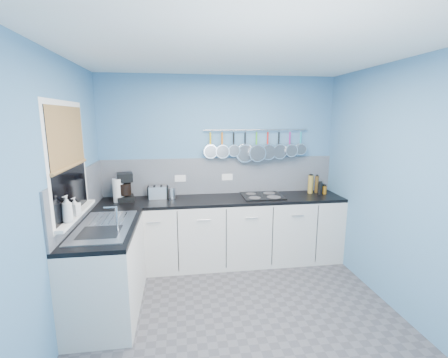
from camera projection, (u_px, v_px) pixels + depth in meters
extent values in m
cube|color=#47474C|center=(240.00, 317.00, 3.12)|extent=(3.20, 3.00, 0.02)
cube|color=white|center=(242.00, 50.00, 2.63)|extent=(3.20, 3.00, 0.02)
cube|color=teal|center=(220.00, 168.00, 4.34)|extent=(3.20, 0.02, 2.50)
cube|color=teal|center=(306.00, 275.00, 1.41)|extent=(3.20, 0.02, 2.50)
cube|color=teal|center=(55.00, 201.00, 2.65)|extent=(0.02, 3.00, 2.50)
cube|color=teal|center=(400.00, 189.00, 3.10)|extent=(0.02, 3.00, 2.50)
cube|color=gray|center=(220.00, 176.00, 4.34)|extent=(3.20, 0.02, 0.50)
cube|color=gray|center=(81.00, 195.00, 3.25)|extent=(0.02, 1.80, 0.50)
cube|color=silver|center=(223.00, 232.00, 4.20)|extent=(3.20, 0.60, 0.86)
cube|color=black|center=(223.00, 200.00, 4.11)|extent=(3.20, 0.60, 0.04)
cube|color=silver|center=(108.00, 271.00, 3.14)|extent=(0.60, 1.20, 0.86)
cube|color=black|center=(105.00, 228.00, 3.05)|extent=(0.60, 1.20, 0.04)
cube|color=white|center=(68.00, 161.00, 2.88)|extent=(0.01, 1.00, 1.10)
cube|color=black|center=(69.00, 161.00, 2.88)|extent=(0.01, 0.90, 1.00)
cube|color=olive|center=(67.00, 137.00, 2.84)|extent=(0.01, 0.90, 0.55)
cube|color=white|center=(76.00, 214.00, 2.99)|extent=(0.10, 0.98, 0.03)
cube|color=silver|center=(104.00, 226.00, 3.05)|extent=(0.50, 0.95, 0.01)
cube|color=white|center=(180.00, 178.00, 4.25)|extent=(0.15, 0.01, 0.09)
cube|color=white|center=(227.00, 177.00, 4.34)|extent=(0.15, 0.01, 0.09)
cylinder|color=silver|center=(257.00, 130.00, 4.25)|extent=(1.45, 0.02, 0.02)
imported|color=white|center=(67.00, 209.00, 2.70)|extent=(0.12, 0.12, 0.24)
imported|color=white|center=(75.00, 206.00, 2.89)|extent=(0.10, 0.10, 0.17)
cylinder|color=white|center=(118.00, 190.00, 3.91)|extent=(0.16, 0.16, 0.30)
cube|color=silver|center=(158.00, 192.00, 4.10)|extent=(0.26, 0.17, 0.16)
cylinder|color=silver|center=(172.00, 193.00, 4.08)|extent=(0.12, 0.12, 0.14)
cube|color=black|center=(262.00, 196.00, 4.21)|extent=(0.54, 0.47, 0.01)
cylinder|color=#265919|center=(323.00, 189.00, 4.41)|extent=(0.06, 0.06, 0.10)
cylinder|color=brown|center=(317.00, 184.00, 4.41)|extent=(0.05, 0.05, 0.24)
cylinder|color=olive|center=(311.00, 184.00, 4.37)|extent=(0.07, 0.07, 0.25)
cylinder|color=#8C5914|center=(324.00, 190.00, 4.33)|extent=(0.06, 0.06, 0.11)
cylinder|color=black|center=(320.00, 189.00, 4.30)|extent=(0.07, 0.07, 0.16)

